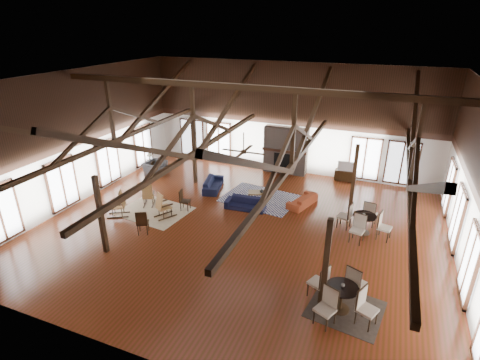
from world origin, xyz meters
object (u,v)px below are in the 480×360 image
at_px(sofa_orange, 302,200).
at_px(coffee_table, 260,193).
at_px(cafe_table_far, 364,221).
at_px(sofa_navy_left, 213,184).
at_px(tv_console, 345,175).
at_px(armchair, 155,168).
at_px(sofa_navy_front, 245,203).
at_px(cafe_table_near, 342,294).

relative_size(sofa_orange, coffee_table, 1.48).
relative_size(sofa_orange, cafe_table_far, 0.81).
bearing_deg(coffee_table, cafe_table_far, -35.29).
xyz_separation_m(sofa_navy_left, sofa_orange, (4.63, -0.07, -0.02)).
bearing_deg(tv_console, coffee_table, -131.26).
bearing_deg(sofa_orange, armchair, -76.80).
relative_size(sofa_navy_front, sofa_navy_left, 0.96).
height_order(sofa_navy_front, sofa_orange, sofa_navy_front).
bearing_deg(sofa_navy_front, tv_console, 49.10).
height_order(sofa_navy_left, armchair, armchair).
relative_size(sofa_navy_front, sofa_orange, 1.03).
distance_m(sofa_navy_front, tv_console, 6.35).
xyz_separation_m(sofa_navy_front, sofa_orange, (2.33, 1.34, -0.01)).
relative_size(armchair, tv_console, 1.01).
bearing_deg(cafe_table_near, tv_console, 96.64).
xyz_separation_m(sofa_orange, armchair, (-8.51, 0.67, 0.11)).
xyz_separation_m(sofa_navy_front, sofa_navy_left, (-2.30, 1.41, 0.01)).
xyz_separation_m(cafe_table_far, tv_console, (-1.39, 5.30, -0.28)).
height_order(sofa_navy_front, cafe_table_far, cafe_table_far).
xyz_separation_m(armchair, cafe_table_near, (11.14, -7.01, 0.21)).
height_order(sofa_navy_left, cafe_table_far, cafe_table_far).
bearing_deg(coffee_table, armchair, 152.00).
xyz_separation_m(sofa_navy_left, armchair, (-3.87, 0.59, 0.09)).
bearing_deg(sofa_orange, coffee_table, -66.07).
xyz_separation_m(armchair, cafe_table_far, (11.36, -2.21, 0.19)).
bearing_deg(tv_console, sofa_navy_front, -126.65).
relative_size(sofa_navy_front, coffee_table, 1.53).
relative_size(coffee_table, cafe_table_near, 0.54).
distance_m(cafe_table_near, tv_console, 10.17).
bearing_deg(cafe_table_near, sofa_navy_front, 134.79).
height_order(coffee_table, tv_console, tv_console).
height_order(sofa_orange, coffee_table, sofa_orange).
xyz_separation_m(armchair, tv_console, (9.97, 3.09, -0.09)).
distance_m(sofa_orange, coffee_table, 2.05).
height_order(sofa_navy_front, coffee_table, sofa_navy_front).
bearing_deg(tv_console, cafe_table_near, -83.36).
relative_size(cafe_table_near, cafe_table_far, 1.01).
relative_size(armchair, cafe_table_near, 0.51).
xyz_separation_m(sofa_navy_left, cafe_table_far, (7.48, -1.62, 0.28)).
bearing_deg(coffee_table, sofa_orange, -13.93).
relative_size(sofa_navy_left, sofa_orange, 1.07).
relative_size(sofa_navy_left, cafe_table_far, 0.87).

